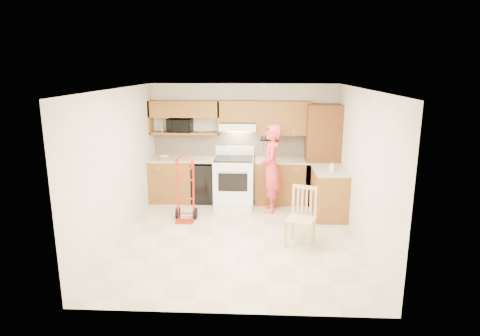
# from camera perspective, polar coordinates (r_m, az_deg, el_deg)

# --- Properties ---
(floor) EXTENTS (4.00, 4.50, 0.02)m
(floor) POSITION_cam_1_polar(r_m,az_deg,el_deg) (7.14, -0.20, -9.65)
(floor) COLOR beige
(floor) RESTS_ON ground
(ceiling) EXTENTS (4.00, 4.50, 0.02)m
(ceiling) POSITION_cam_1_polar(r_m,az_deg,el_deg) (6.56, -0.22, 10.98)
(ceiling) COLOR white
(ceiling) RESTS_ON ground
(wall_back) EXTENTS (4.00, 0.02, 2.50)m
(wall_back) POSITION_cam_1_polar(r_m,az_deg,el_deg) (8.95, 0.55, 3.62)
(wall_back) COLOR white
(wall_back) RESTS_ON ground
(wall_front) EXTENTS (4.00, 0.02, 2.50)m
(wall_front) POSITION_cam_1_polar(r_m,az_deg,el_deg) (4.58, -1.68, -6.41)
(wall_front) COLOR white
(wall_front) RESTS_ON ground
(wall_left) EXTENTS (0.02, 4.50, 2.50)m
(wall_left) POSITION_cam_1_polar(r_m,az_deg,el_deg) (7.13, -16.55, 0.40)
(wall_left) COLOR white
(wall_left) RESTS_ON ground
(wall_right) EXTENTS (0.02, 4.50, 2.50)m
(wall_right) POSITION_cam_1_polar(r_m,az_deg,el_deg) (6.94, 16.61, 0.03)
(wall_right) COLOR white
(wall_right) RESTS_ON ground
(backsplash) EXTENTS (3.92, 0.03, 0.55)m
(backsplash) POSITION_cam_1_polar(r_m,az_deg,el_deg) (8.94, 0.54, 3.27)
(backsplash) COLOR beige
(backsplash) RESTS_ON wall_back
(lower_cab_left) EXTENTS (0.90, 0.60, 0.90)m
(lower_cab_left) POSITION_cam_1_polar(r_m,az_deg,el_deg) (9.02, -9.43, -1.70)
(lower_cab_left) COLOR brown
(lower_cab_left) RESTS_ON ground
(dishwasher) EXTENTS (0.60, 0.60, 0.85)m
(dishwasher) POSITION_cam_1_polar(r_m,az_deg,el_deg) (8.90, -4.70, -1.94)
(dishwasher) COLOR black
(dishwasher) RESTS_ON ground
(lower_cab_right) EXTENTS (1.14, 0.60, 0.90)m
(lower_cab_right) POSITION_cam_1_polar(r_m,az_deg,el_deg) (8.84, 5.84, -1.92)
(lower_cab_right) COLOR brown
(lower_cab_right) RESTS_ON ground
(countertop_left) EXTENTS (1.50, 0.63, 0.04)m
(countertop_left) POSITION_cam_1_polar(r_m,az_deg,el_deg) (8.85, -7.65, 1.20)
(countertop_left) COLOR #BCAD98
(countertop_left) RESTS_ON lower_cab_left
(countertop_right) EXTENTS (1.14, 0.63, 0.04)m
(countertop_right) POSITION_cam_1_polar(r_m,az_deg,el_deg) (8.72, 5.92, 1.06)
(countertop_right) COLOR #BCAD98
(countertop_right) RESTS_ON lower_cab_right
(cab_return_right) EXTENTS (0.60, 1.00, 0.90)m
(cab_return_right) POSITION_cam_1_polar(r_m,az_deg,el_deg) (8.17, 12.25, -3.48)
(cab_return_right) COLOR brown
(cab_return_right) RESTS_ON ground
(countertop_return) EXTENTS (0.63, 1.00, 0.04)m
(countertop_return) POSITION_cam_1_polar(r_m,az_deg,el_deg) (8.04, 12.42, -0.28)
(countertop_return) COLOR #BCAD98
(countertop_return) RESTS_ON cab_return_right
(pantry_tall) EXTENTS (0.70, 0.60, 2.10)m
(pantry_tall) POSITION_cam_1_polar(r_m,az_deg,el_deg) (8.78, 11.29, 1.81)
(pantry_tall) COLOR brown
(pantry_tall) RESTS_ON ground
(upper_cab_left) EXTENTS (1.50, 0.33, 0.34)m
(upper_cab_left) POSITION_cam_1_polar(r_m,az_deg,el_deg) (8.82, -7.71, 8.13)
(upper_cab_left) COLOR brown
(upper_cab_left) RESTS_ON wall_back
(upper_shelf_mw) EXTENTS (1.50, 0.33, 0.04)m
(upper_shelf_mw) POSITION_cam_1_polar(r_m,az_deg,el_deg) (8.88, -7.61, 4.85)
(upper_shelf_mw) COLOR brown
(upper_shelf_mw) RESTS_ON wall_back
(upper_cab_center) EXTENTS (0.76, 0.33, 0.44)m
(upper_cab_center) POSITION_cam_1_polar(r_m,az_deg,el_deg) (8.69, -0.29, 7.90)
(upper_cab_center) COLOR brown
(upper_cab_center) RESTS_ON wall_back
(upper_cab_right) EXTENTS (1.14, 0.33, 0.70)m
(upper_cab_right) POSITION_cam_1_polar(r_m,az_deg,el_deg) (8.71, 6.02, 6.91)
(upper_cab_right) COLOR brown
(upper_cab_right) RESTS_ON wall_back
(range_hood) EXTENTS (0.76, 0.46, 0.14)m
(range_hood) POSITION_cam_1_polar(r_m,az_deg,el_deg) (8.66, -0.31, 5.82)
(range_hood) COLOR white
(range_hood) RESTS_ON wall_back
(knife_strip) EXTENTS (0.40, 0.05, 0.29)m
(knife_strip) POSITION_cam_1_polar(r_m,az_deg,el_deg) (8.90, 4.08, 3.45)
(knife_strip) COLOR black
(knife_strip) RESTS_ON backsplash
(microwave) EXTENTS (0.54, 0.38, 0.28)m
(microwave) POSITION_cam_1_polar(r_m,az_deg,el_deg) (8.88, -8.33, 5.89)
(microwave) COLOR black
(microwave) RESTS_ON upper_shelf_mw
(range) EXTENTS (0.81, 1.07, 1.20)m
(range) POSITION_cam_1_polar(r_m,az_deg,el_deg) (8.52, -0.88, -1.41)
(range) COLOR white
(range) RESTS_ON ground
(person) EXTENTS (0.44, 0.66, 1.77)m
(person) POSITION_cam_1_polar(r_m,az_deg,el_deg) (8.14, 4.33, -0.10)
(person) COLOR #DA3D45
(person) RESTS_ON ground
(hand_truck) EXTENTS (0.46, 0.43, 1.15)m
(hand_truck) POSITION_cam_1_polar(r_m,az_deg,el_deg) (7.75, -7.67, -3.28)
(hand_truck) COLOR red
(hand_truck) RESTS_ON ground
(dining_chair) EXTENTS (0.57, 0.60, 0.96)m
(dining_chair) POSITION_cam_1_polar(r_m,az_deg,el_deg) (6.74, 8.40, -6.77)
(dining_chair) COLOR #E3C181
(dining_chair) RESTS_ON ground
(soap_bottle) EXTENTS (0.10, 0.10, 0.18)m
(soap_bottle) POSITION_cam_1_polar(r_m,az_deg,el_deg) (7.86, 12.65, 0.22)
(soap_bottle) COLOR white
(soap_bottle) RESTS_ON countertop_return
(bowl) EXTENTS (0.26, 0.26, 0.05)m
(bowl) POSITION_cam_1_polar(r_m,az_deg,el_deg) (8.93, -10.42, 1.51)
(bowl) COLOR white
(bowl) RESTS_ON countertop_left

